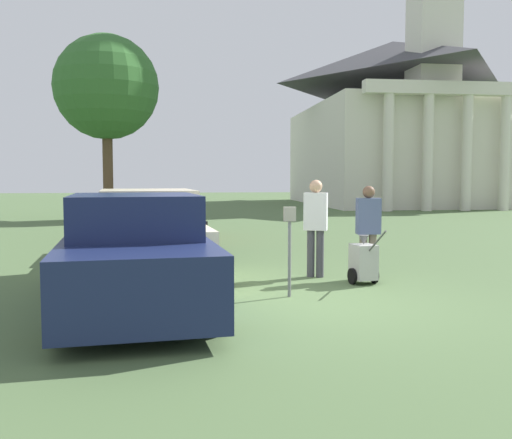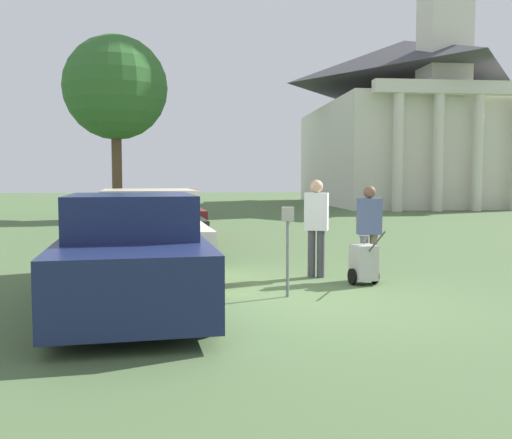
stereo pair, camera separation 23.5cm
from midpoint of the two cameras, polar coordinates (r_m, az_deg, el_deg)
name	(u,v)px [view 2 (the right image)]	position (r m, az deg, el deg)	size (l,w,h in m)	color
ground_plane	(307,304)	(8.43, 5.97, -8.37)	(120.00, 120.00, 0.00)	#4C663D
parked_car_navy	(132,255)	(8.24, -11.47, -3.54)	(2.42, 5.06, 1.60)	#19234C
parked_car_cream	(149,235)	(11.02, -10.06, -1.53)	(2.44, 5.33, 1.61)	beige
parked_car_black	(159,224)	(14.07, -9.16, -0.49)	(2.35, 5.43, 1.47)	black
parked_car_maroon	(167,215)	(17.33, -8.56, 0.42)	(2.43, 5.03, 1.48)	maroon
parking_meter	(288,234)	(8.72, 3.96, -1.51)	(0.18, 0.09, 1.39)	slate
person_worker	(316,222)	(10.48, 6.69, -0.22)	(0.47, 0.36, 1.79)	#3F3F47
person_supervisor	(369,226)	(10.44, 11.88, -0.68)	(0.43, 0.25, 1.68)	#665B4C
equipment_cart	(364,262)	(9.99, 11.38, -4.18)	(0.51, 1.00, 1.00)	#B2B2AD
church	(405,117)	(40.37, 14.83, 9.87)	(11.36, 16.87, 24.09)	silver
shade_tree	(115,88)	(26.19, -13.62, 12.63)	(4.51, 4.51, 7.99)	brown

